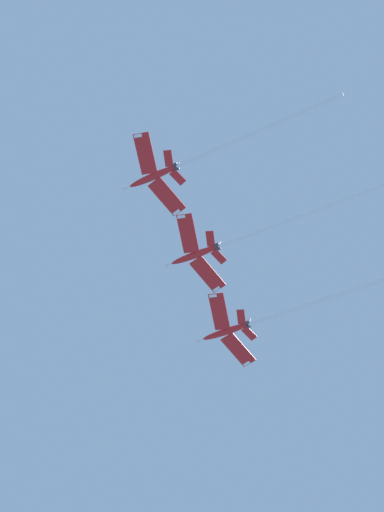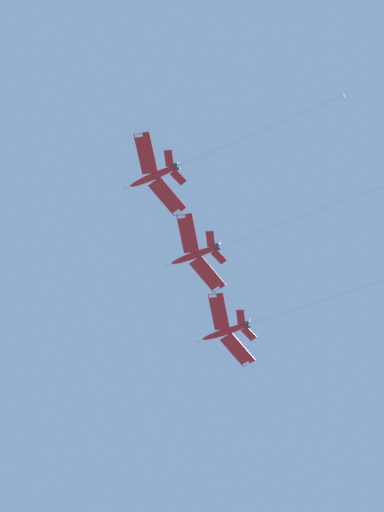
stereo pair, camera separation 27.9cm
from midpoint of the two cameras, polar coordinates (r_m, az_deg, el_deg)
name	(u,v)px [view 1 (the left image)]	position (r m, az deg, el deg)	size (l,w,h in m)	color
jet_inner_left	(193,159)	(168.42, 0.13, 7.06)	(20.19, 50.36, 12.89)	red
jet_centre	(225,244)	(173.44, 2.48, 0.90)	(20.19, 52.18, 13.30)	red
jet_inner_right	(283,313)	(178.26, 6.69, -4.12)	(20.19, 57.72, 14.86)	red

